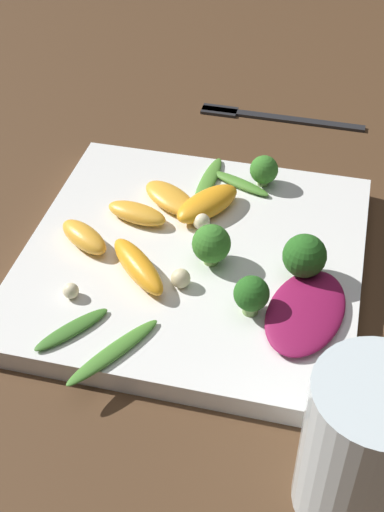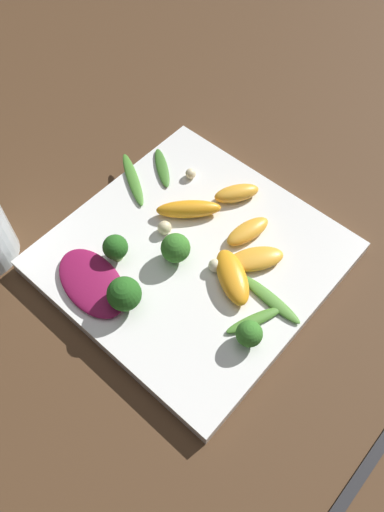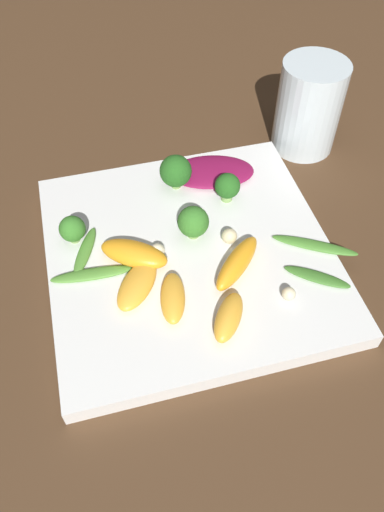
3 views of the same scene
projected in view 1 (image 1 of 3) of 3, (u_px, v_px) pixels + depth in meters
ground_plane at (193, 268)px, 0.65m from camera, size 2.40×2.40×0.00m
plate at (193, 260)px, 0.65m from camera, size 0.30×0.30×0.02m
drinking_glass at (366, 449)px, 0.44m from camera, size 0.08×0.08×0.12m
fork at (263, 115)px, 0.85m from camera, size 0.20×0.02×0.01m
radicchio_leaf_0 at (306, 311)px, 0.58m from camera, size 0.08×0.11×0.01m
orange_segment_0 at (138, 266)px, 0.61m from camera, size 0.07×0.07×0.02m
orange_segment_1 at (84, 237)px, 0.64m from camera, size 0.06×0.05×0.02m
orange_segment_2 at (208, 204)px, 0.68m from camera, size 0.07×0.08×0.02m
orange_segment_3 at (170, 198)px, 0.69m from camera, size 0.07×0.06×0.02m
orange_segment_4 at (137, 213)px, 0.67m from camera, size 0.06×0.04×0.02m
broccoli_floret_0 at (211, 244)px, 0.62m from camera, size 0.03×0.03×0.04m
broccoli_floret_1 at (305, 256)px, 0.60m from camera, size 0.04×0.04×0.04m
broccoli_floret_2 at (264, 170)px, 0.71m from camera, size 0.03×0.03×0.03m
broccoli_floret_3 at (251, 295)px, 0.57m from camera, size 0.03×0.03×0.04m
arugula_sprig_0 at (72, 329)px, 0.57m from camera, size 0.05×0.06×0.01m
arugula_sprig_1 at (208, 181)px, 0.72m from camera, size 0.02×0.08×0.01m
arugula_sprig_2 at (240, 183)px, 0.71m from camera, size 0.07×0.04×0.01m
arugula_sprig_3 at (114, 352)px, 0.55m from camera, size 0.06×0.09×0.01m
macadamia_nut_0 at (197, 221)px, 0.66m from camera, size 0.02×0.02×0.02m
macadamia_nut_1 at (71, 291)px, 0.59m from camera, size 0.01×0.01×0.01m
macadamia_nut_2 at (185, 279)px, 0.60m from camera, size 0.02×0.02×0.02m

